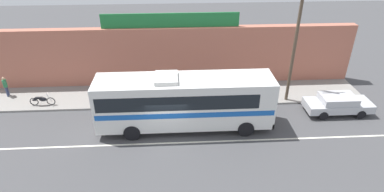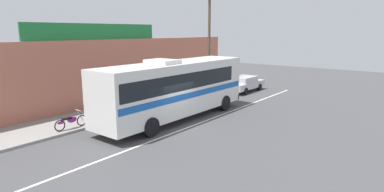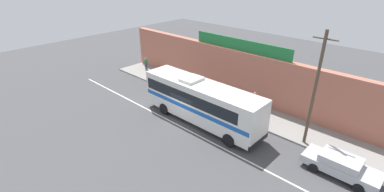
% 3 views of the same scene
% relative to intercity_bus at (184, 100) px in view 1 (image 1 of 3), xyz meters
% --- Properties ---
extents(ground_plane, '(70.00, 70.00, 0.00)m').
position_rel_intercity_bus_xyz_m(ground_plane, '(-1.08, -0.92, -2.07)').
color(ground_plane, '#444447').
extents(sidewalk_slab, '(30.00, 3.60, 0.14)m').
position_rel_intercity_bus_xyz_m(sidewalk_slab, '(-1.08, 4.28, -2.00)').
color(sidewalk_slab, gray).
rests_on(sidewalk_slab, ground_plane).
extents(storefront_facade, '(30.00, 0.70, 4.80)m').
position_rel_intercity_bus_xyz_m(storefront_facade, '(-1.08, 6.43, 0.33)').
color(storefront_facade, '#B26651').
rests_on(storefront_facade, ground_plane).
extents(storefront_billboard, '(10.51, 0.12, 1.10)m').
position_rel_intercity_bus_xyz_m(storefront_billboard, '(-0.73, 6.43, 3.28)').
color(storefront_billboard, '#1E7538').
rests_on(storefront_billboard, storefront_facade).
extents(road_center_stripe, '(30.00, 0.14, 0.01)m').
position_rel_intercity_bus_xyz_m(road_center_stripe, '(-1.08, -1.72, -2.06)').
color(road_center_stripe, silver).
rests_on(road_center_stripe, ground_plane).
extents(intercity_bus, '(11.20, 2.67, 3.78)m').
position_rel_intercity_bus_xyz_m(intercity_bus, '(0.00, 0.00, 0.00)').
color(intercity_bus, silver).
rests_on(intercity_bus, ground_plane).
extents(parked_car, '(4.59, 1.88, 1.37)m').
position_rel_intercity_bus_xyz_m(parked_car, '(10.90, 1.15, -1.33)').
color(parked_car, '#B7BABF').
rests_on(parked_car, ground_plane).
extents(utility_pole, '(1.60, 0.22, 8.47)m').
position_rel_intercity_bus_xyz_m(utility_pole, '(7.84, 2.95, 2.45)').
color(utility_pole, brown).
rests_on(utility_pole, sidewalk_slab).
extents(motorcycle_green, '(1.82, 0.56, 0.94)m').
position_rel_intercity_bus_xyz_m(motorcycle_green, '(-10.24, 3.15, -1.50)').
color(motorcycle_green, black).
rests_on(motorcycle_green, sidewalk_slab).
extents(motorcycle_blue, '(1.94, 0.56, 0.94)m').
position_rel_intercity_bus_xyz_m(motorcycle_blue, '(-5.31, 2.95, -1.50)').
color(motorcycle_blue, black).
rests_on(motorcycle_blue, sidewalk_slab).
extents(motorcycle_black, '(1.85, 0.56, 0.94)m').
position_rel_intercity_bus_xyz_m(motorcycle_black, '(-3.37, 3.17, -1.50)').
color(motorcycle_black, black).
rests_on(motorcycle_black, sidewalk_slab).
extents(pedestrian_near_shop, '(0.30, 0.48, 1.60)m').
position_rel_intercity_bus_xyz_m(pedestrian_near_shop, '(-13.38, 4.74, -1.00)').
color(pedestrian_near_shop, navy).
rests_on(pedestrian_near_shop, sidewalk_slab).
extents(pedestrian_far_right, '(0.30, 0.48, 1.75)m').
position_rel_intercity_bus_xyz_m(pedestrian_far_right, '(2.25, 4.81, -0.90)').
color(pedestrian_far_right, brown).
rests_on(pedestrian_far_right, sidewalk_slab).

